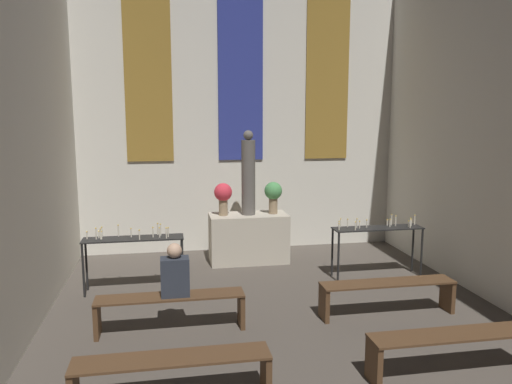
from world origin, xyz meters
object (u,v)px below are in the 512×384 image
(pew_second_left, at_px, (173,370))
(person_seated, at_px, (175,273))
(altar, at_px, (248,238))
(statue, at_px, (248,175))
(flower_vase_left, at_px, (223,195))
(pew_second_right, at_px, (455,345))
(candle_rack_left, at_px, (134,245))
(pew_back_right, at_px, (387,291))
(flower_vase_right, at_px, (273,193))
(pew_back_left, at_px, (171,305))
(candle_rack_right, at_px, (377,234))

(pew_second_left, bearing_deg, person_seated, 87.75)
(altar, xyz_separation_m, statue, (0.00, 0.00, 1.20))
(altar, height_order, flower_vase_left, flower_vase_left)
(person_seated, bearing_deg, statue, 63.59)
(pew_second_right, height_order, person_seated, person_seated)
(statue, distance_m, candle_rack_left, 2.55)
(person_seated, bearing_deg, pew_back_right, -0.00)
(pew_second_right, bearing_deg, flower_vase_left, 113.43)
(flower_vase_right, bearing_deg, pew_back_right, -70.52)
(candle_rack_left, bearing_deg, pew_back_right, -24.63)
(pew_back_right, relative_size, person_seated, 2.76)
(altar, xyz_separation_m, pew_back_left, (-1.48, -2.86, -0.11))
(candle_rack_left, height_order, candle_rack_right, same)
(statue, bearing_deg, person_seated, -116.41)
(flower_vase_right, bearing_deg, statue, 180.00)
(statue, xyz_separation_m, pew_back_right, (1.48, -2.86, -1.31))
(statue, relative_size, flower_vase_left, 2.60)
(candle_rack_right, bearing_deg, candle_rack_left, 180.00)
(altar, bearing_deg, candle_rack_right, -31.56)
(pew_second_left, relative_size, pew_back_left, 1.00)
(statue, height_order, person_seated, statue)
(candle_rack_left, xyz_separation_m, candle_rack_right, (4.06, -0.00, -0.00))
(pew_back_left, xyz_separation_m, pew_back_right, (2.97, 0.00, 0.00))
(candle_rack_right, relative_size, person_seated, 2.27)
(flower_vase_right, relative_size, pew_second_left, 0.32)
(altar, distance_m, flower_vase_right, 0.96)
(candle_rack_right, bearing_deg, pew_second_right, -99.48)
(altar, distance_m, candle_rack_right, 2.40)
(pew_back_left, height_order, pew_back_right, same)
(flower_vase_left, xyz_separation_m, candle_rack_left, (-1.56, -1.25, -0.55))
(flower_vase_right, distance_m, pew_second_right, 4.72)
(altar, xyz_separation_m, candle_rack_left, (-2.03, -1.25, 0.29))
(flower_vase_right, bearing_deg, person_seated, -123.51)
(flower_vase_left, relative_size, flower_vase_right, 1.00)
(statue, height_order, pew_back_left, statue)
(flower_vase_left, height_order, pew_back_left, flower_vase_left)
(flower_vase_right, xyz_separation_m, pew_back_left, (-1.96, -2.86, -0.95))
(altar, height_order, flower_vase_right, flower_vase_right)
(flower_vase_left, xyz_separation_m, person_seated, (-0.94, -2.86, -0.52))
(flower_vase_right, bearing_deg, candle_rack_left, -153.53)
(pew_second_left, xyz_separation_m, person_seated, (0.07, 1.66, 0.43))
(pew_back_left, distance_m, person_seated, 0.43)
(altar, height_order, pew_back_right, altar)
(pew_back_right, bearing_deg, flower_vase_right, 109.48)
(person_seated, bearing_deg, flower_vase_right, 56.49)
(flower_vase_right, height_order, pew_back_left, flower_vase_right)
(flower_vase_left, height_order, candle_rack_right, flower_vase_left)
(pew_back_left, height_order, person_seated, person_seated)
(pew_second_right, bearing_deg, pew_second_left, 180.00)
(pew_back_right, bearing_deg, statue, 117.45)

